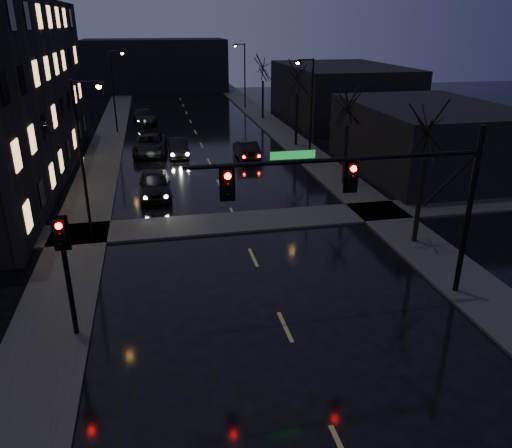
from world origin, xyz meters
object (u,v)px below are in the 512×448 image
oncoming_car_c (150,144)px  oncoming_car_d (145,116)px  lead_car (246,150)px  oncoming_car_b (178,147)px  oncoming_car_a (155,184)px

oncoming_car_c → oncoming_car_d: 14.21m
lead_car → oncoming_car_b: bearing=-21.5°
oncoming_car_b → oncoming_car_c: bearing=152.4°
oncoming_car_b → oncoming_car_c: size_ratio=0.76×
oncoming_car_b → lead_car: (5.44, -2.05, 0.01)m
oncoming_car_a → lead_car: oncoming_car_a is taller
oncoming_car_a → oncoming_car_b: (2.12, 10.28, -0.11)m
oncoming_car_c → oncoming_car_d: oncoming_car_c is taller
oncoming_car_a → oncoming_car_b: size_ratio=1.11×
oncoming_car_b → oncoming_car_a: bearing=-101.9°
oncoming_car_a → oncoming_car_c: bearing=90.6°
oncoming_car_c → lead_car: size_ratio=1.30×
oncoming_car_a → oncoming_car_c: (-0.17, 11.46, -0.03)m
oncoming_car_b → oncoming_car_d: bearing=100.0°
oncoming_car_a → oncoming_car_c: size_ratio=0.84×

